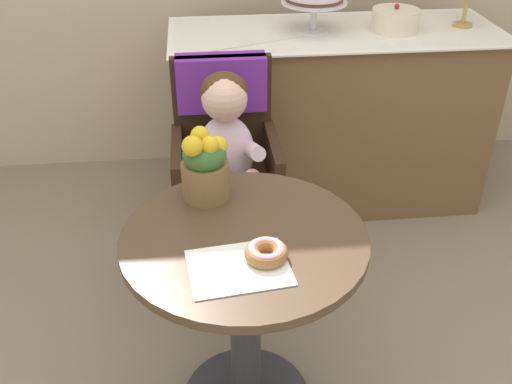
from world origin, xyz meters
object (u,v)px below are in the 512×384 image
cafe_table (245,291)px  seated_child (226,149)px  round_layer_cake (395,20)px  wicker_chair (224,139)px  donut_front (266,252)px  flower_vase (205,165)px

cafe_table → seated_child: (-0.01, 0.61, 0.17)m
cafe_table → round_layer_cake: bearing=57.3°
cafe_table → seated_child: seated_child is taller
cafe_table → wicker_chair: size_ratio=0.75×
cafe_table → donut_front: bearing=-66.3°
round_layer_cake → flower_vase: bearing=-131.1°
cafe_table → wicker_chair: bearing=91.0°
donut_front → flower_vase: 0.38m
seated_child → round_layer_cake: round_layer_cake is taller
donut_front → round_layer_cake: (0.77, 1.39, 0.21)m
flower_vase → round_layer_cake: (0.92, 1.05, 0.12)m
flower_vase → wicker_chair: bearing=81.0°
round_layer_cake → donut_front: bearing=-119.0°
donut_front → seated_child: bearing=95.0°
seated_child → round_layer_cake: bearing=38.6°
cafe_table → seated_child: size_ratio=0.99×
seated_child → donut_front: (0.06, -0.72, 0.07)m
round_layer_cake → seated_child: bearing=-141.4°
wicker_chair → donut_front: 0.89m
cafe_table → round_layer_cake: round_layer_cake is taller
wicker_chair → donut_front: bearing=-88.7°
donut_front → round_layer_cake: 1.60m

